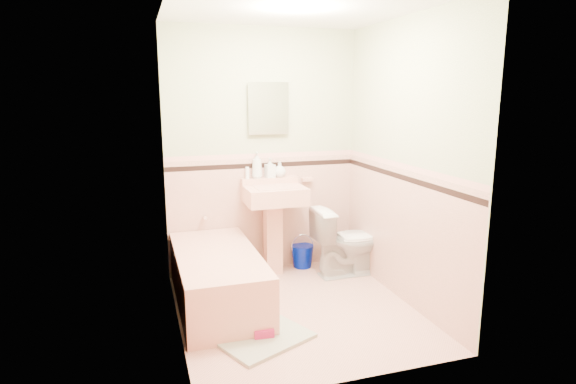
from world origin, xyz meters
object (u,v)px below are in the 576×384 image
object	(u,v)px
soap_bottle_left	(257,165)
soap_bottle_mid	(270,168)
bathtub	(218,280)
toilet	(347,241)
soap_bottle_right	(280,169)
shoe	(264,333)
medicine_cabinet	(268,108)
bucket	(302,256)
sink	(275,231)

from	to	relation	value
soap_bottle_left	soap_bottle_mid	xyz separation A→B (m)	(0.14, 0.00, -0.03)
bathtub	toilet	xyz separation A→B (m)	(1.40, 0.32, 0.13)
soap_bottle_mid	soap_bottle_right	size ratio (longest dim) A/B	1.25
shoe	medicine_cabinet	bearing A→B (deg)	77.52
soap_bottle_mid	toilet	bearing A→B (deg)	-28.87
medicine_cabinet	bucket	size ratio (longest dim) A/B	1.88
bathtub	sink	size ratio (longest dim) A/B	1.61
bathtub	toilet	size ratio (longest dim) A/B	2.09
toilet	shoe	size ratio (longest dim) A/B	4.76
soap_bottle_left	soap_bottle_mid	world-z (taller)	soap_bottle_left
bucket	soap_bottle_right	bearing A→B (deg)	168.40
shoe	soap_bottle_left	bearing A→B (deg)	82.03
soap_bottle_right	toilet	distance (m)	1.02
soap_bottle_left	toilet	size ratio (longest dim) A/B	0.38
medicine_cabinet	shoe	xyz separation A→B (m)	(-0.45, -1.48, -1.64)
soap_bottle_right	bathtub	bearing A→B (deg)	-138.05
bathtub	bucket	distance (m)	1.23
soap_bottle_left	soap_bottle_mid	distance (m)	0.14
soap_bottle_right	bucket	xyz separation A→B (m)	(0.24, -0.05, -0.96)
bathtub	soap_bottle_mid	size ratio (longest dim) A/B	7.45
medicine_cabinet	toilet	distance (m)	1.58
bathtub	medicine_cabinet	bearing A→B (deg)	47.42
sink	toilet	bearing A→B (deg)	-16.44
bucket	sink	bearing A→B (deg)	-159.45
bucket	shoe	world-z (taller)	bucket
soap_bottle_left	soap_bottle_right	size ratio (longest dim) A/B	1.67
soap_bottle_left	shoe	world-z (taller)	soap_bottle_left
medicine_cabinet	shoe	distance (m)	2.26
sink	shoe	world-z (taller)	sink
sink	bucket	size ratio (longest dim) A/B	3.86
soap_bottle_right	bucket	world-z (taller)	soap_bottle_right
sink	shoe	size ratio (longest dim) A/B	6.18
toilet	bucket	bearing A→B (deg)	45.82
sink	medicine_cabinet	bearing A→B (deg)	90.00
soap_bottle_left	shoe	xyz separation A→B (m)	(-0.32, -1.45, -1.07)
bathtub	soap_bottle_right	bearing A→B (deg)	41.95
medicine_cabinet	soap_bottle_left	distance (m)	0.58
bathtub	soap_bottle_left	size ratio (longest dim) A/B	5.57
sink	soap_bottle_mid	size ratio (longest dim) A/B	4.63
medicine_cabinet	bucket	world-z (taller)	medicine_cabinet
sink	bucket	distance (m)	0.51
shoe	toilet	bearing A→B (deg)	46.80
bathtub	soap_bottle_right	xyz separation A→B (m)	(0.79, 0.71, 0.85)
sink	soap_bottle_mid	bearing A→B (deg)	88.06
soap_bottle_mid	bathtub	bearing A→B (deg)	-134.02
bathtub	bucket	size ratio (longest dim) A/B	6.21
bathtub	toilet	bearing A→B (deg)	12.87
soap_bottle_mid	soap_bottle_right	xyz separation A→B (m)	(0.10, 0.00, -0.02)
bathtub	bucket	world-z (taller)	bathtub
soap_bottle_right	toilet	world-z (taller)	soap_bottle_right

